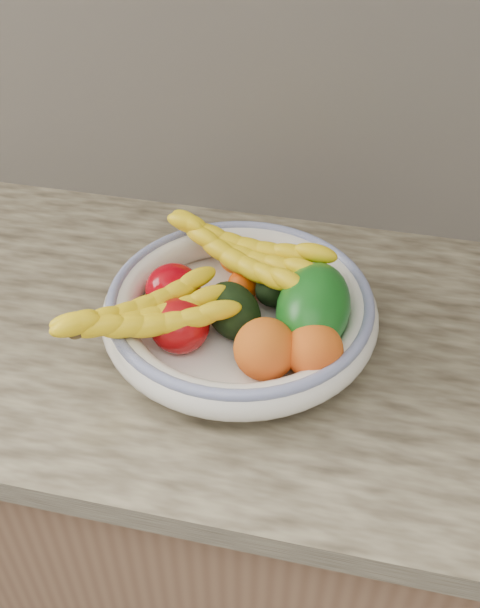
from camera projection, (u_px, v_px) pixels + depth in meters
name	position (u px, v px, depth m)	size (l,w,h in m)	color
kitchen_counter	(243.00, 491.00, 1.29)	(2.44, 0.66, 1.40)	brown
fruit_bowl	(240.00, 310.00, 0.96)	(0.39, 0.39, 0.08)	white
clementine_back_left	(235.00, 259.00, 1.04)	(0.05, 0.05, 0.04)	#FE6305
clementine_back_right	(267.00, 264.00, 1.03)	(0.05, 0.05, 0.05)	#F55F05
clementine_back_mid	(244.00, 284.00, 0.99)	(0.05, 0.05, 0.04)	#F45305
clementine_extra	(277.00, 280.00, 1.00)	(0.05, 0.05, 0.04)	#F26005
tomato_left	(173.00, 289.00, 0.97)	(0.08, 0.08, 0.07)	#A0000A
tomato_near_left	(180.00, 326.00, 0.91)	(0.08, 0.08, 0.07)	#9F090D
avocado_center	(233.00, 311.00, 0.93)	(0.07, 0.10, 0.07)	black
avocado_right	(283.00, 285.00, 0.98)	(0.06, 0.09, 0.06)	black
green_mango	(313.00, 309.00, 0.92)	(0.10, 0.15, 0.11)	#105514
peach_front	(265.00, 349.00, 0.87)	(0.08, 0.08, 0.08)	orange
peach_right	(314.00, 351.00, 0.87)	(0.08, 0.08, 0.08)	orange
banana_bunch_back	(242.00, 257.00, 0.99)	(0.28, 0.11, 0.08)	yellow
banana_bunch_front	(145.00, 319.00, 0.89)	(0.26, 0.11, 0.07)	yellow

